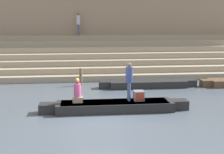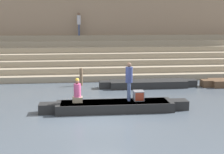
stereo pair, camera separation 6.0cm
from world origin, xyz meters
TOP-DOWN VIEW (x-y plane):
  - ground_plane at (0.00, 0.00)m, footprint 120.00×120.00m
  - ghat_steps at (0.00, 10.83)m, footprint 36.00×5.36m
  - back_wall at (0.00, 13.34)m, footprint 34.20×1.28m
  - rowboat_main at (0.79, 0.85)m, footprint 6.67×1.27m
  - person_standing at (1.45, 0.98)m, footprint 0.32×0.32m
  - person_rowing at (-0.86, 0.94)m, footprint 0.44×0.35m
  - tv_set at (1.89, 0.98)m, footprint 0.45×0.49m
  - moored_boat_shore at (3.34, 5.52)m, footprint 5.91×1.17m
  - mooring_post at (-0.68, 6.43)m, footprint 0.19×0.19m
  - person_on_steps at (-0.76, 12.37)m, footprint 0.31×0.31m

SIDE VIEW (x-z plane):
  - ground_plane at x=0.00m, z-range 0.00..0.00m
  - moored_boat_shore at x=3.34m, z-range 0.01..0.43m
  - rowboat_main at x=0.79m, z-range 0.01..0.44m
  - mooring_post at x=-0.68m, z-range 0.00..1.09m
  - tv_set at x=1.89m, z-range 0.43..0.87m
  - person_rowing at x=-0.86m, z-range 0.33..1.42m
  - ghat_steps at x=0.00m, z-range -0.40..2.37m
  - person_standing at x=1.45m, z-range 0.57..2.31m
  - person_on_steps at x=-0.76m, z-range 2.92..4.68m
  - back_wall at x=0.00m, z-range -0.03..9.11m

